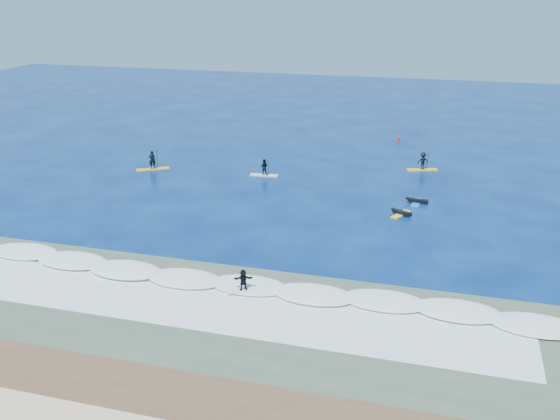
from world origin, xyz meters
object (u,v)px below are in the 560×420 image
(sup_paddler_center, at_px, (264,169))
(prone_paddler_far, at_px, (417,201))
(sup_paddler_right, at_px, (423,162))
(wave_surfer, at_px, (243,281))
(sup_paddler_left, at_px, (152,163))
(marker_buoy, at_px, (398,139))
(prone_paddler_near, at_px, (401,213))

(sup_paddler_center, bearing_deg, prone_paddler_far, -20.53)
(sup_paddler_right, distance_m, prone_paddler_far, 9.91)
(sup_paddler_center, relative_size, wave_surfer, 1.36)
(sup_paddler_left, relative_size, prone_paddler_far, 1.28)
(sup_paddler_center, xyz_separation_m, marker_buoy, (10.76, 17.05, -0.38))
(sup_paddler_left, xyz_separation_m, wave_surfer, (16.81, -21.84, 0.10))
(sup_paddler_right, distance_m, marker_buoy, 11.68)
(prone_paddler_far, bearing_deg, wave_surfer, 160.96)
(wave_surfer, xyz_separation_m, marker_buoy, (4.92, 39.92, -0.48))
(prone_paddler_near, bearing_deg, sup_paddler_right, 21.15)
(sup_paddler_left, distance_m, sup_paddler_center, 11.02)
(sup_paddler_right, bearing_deg, sup_paddler_left, 175.71)
(sup_paddler_center, bearing_deg, prone_paddler_near, -33.09)
(prone_paddler_far, height_order, marker_buoy, marker_buoy)
(sup_paddler_center, height_order, prone_paddler_far, sup_paddler_center)
(wave_surfer, bearing_deg, prone_paddler_near, 41.05)
(sup_paddler_right, relative_size, prone_paddler_near, 1.35)
(prone_paddler_far, xyz_separation_m, marker_buoy, (-3.62, 21.05, 0.15))
(sup_paddler_right, xyz_separation_m, prone_paddler_near, (-0.77, -13.04, -0.64))
(sup_paddler_right, bearing_deg, sup_paddler_center, -177.09)
(prone_paddler_near, height_order, prone_paddler_far, prone_paddler_far)
(prone_paddler_near, distance_m, prone_paddler_far, 3.30)
(sup_paddler_left, distance_m, prone_paddler_near, 25.12)
(prone_paddler_near, bearing_deg, marker_buoy, 30.72)
(sup_paddler_left, height_order, prone_paddler_near, sup_paddler_left)
(sup_paddler_left, xyz_separation_m, prone_paddler_far, (25.35, -2.97, -0.52))
(sup_paddler_left, relative_size, sup_paddler_center, 1.14)
(sup_paddler_center, bearing_deg, wave_surfer, -80.68)
(prone_paddler_far, relative_size, wave_surfer, 1.21)
(sup_paddler_center, bearing_deg, marker_buoy, 52.77)
(sup_paddler_left, xyz_separation_m, sup_paddler_center, (10.97, 1.03, 0.00))
(wave_surfer, bearing_deg, marker_buoy, 59.68)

